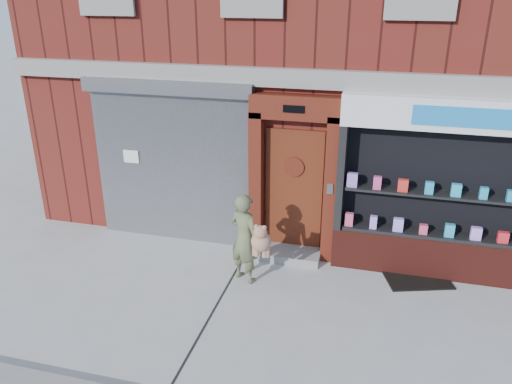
% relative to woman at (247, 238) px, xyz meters
% --- Properties ---
extents(ground, '(80.00, 80.00, 0.00)m').
position_rel_woman_xyz_m(ground, '(1.29, -0.81, -0.77)').
color(ground, '#9E9E99').
rests_on(ground, ground).
extents(building, '(12.00, 8.16, 8.00)m').
position_rel_woman_xyz_m(building, '(1.29, 5.19, 3.23)').
color(building, '#5C1A15').
rests_on(building, ground).
extents(shutter_bay, '(3.10, 0.30, 3.04)m').
position_rel_woman_xyz_m(shutter_bay, '(-1.71, 1.12, 0.94)').
color(shutter_bay, gray).
rests_on(shutter_bay, ground).
extents(red_door_bay, '(1.52, 0.58, 2.90)m').
position_rel_woman_xyz_m(red_door_bay, '(0.54, 1.05, 0.68)').
color(red_door_bay, '#49150C').
rests_on(red_door_bay, ground).
extents(pharmacy_bay, '(3.50, 0.41, 3.00)m').
position_rel_woman_xyz_m(pharmacy_bay, '(3.04, 1.01, 0.60)').
color(pharmacy_bay, '#561B14').
rests_on(pharmacy_bay, ground).
extents(woman, '(0.80, 0.61, 1.52)m').
position_rel_woman_xyz_m(woman, '(0.00, 0.00, 0.00)').
color(woman, '#5D6542').
rests_on(woman, ground).
extents(doormat, '(1.21, 1.01, 0.03)m').
position_rel_woman_xyz_m(doormat, '(2.73, 0.74, -0.76)').
color(doormat, black).
rests_on(doormat, ground).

